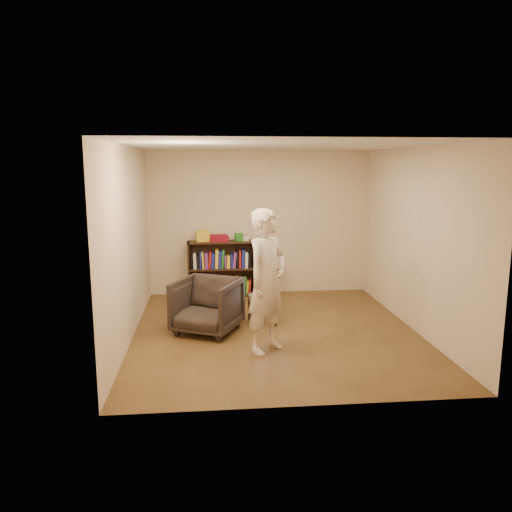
{
  "coord_description": "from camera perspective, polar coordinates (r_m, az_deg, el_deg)",
  "views": [
    {
      "loc": [
        -0.94,
        -6.76,
        2.36
      ],
      "look_at": [
        -0.25,
        0.35,
        1.04
      ],
      "focal_mm": 35.0,
      "sensor_mm": 36.0,
      "label": 1
    }
  ],
  "objects": [
    {
      "name": "wall_left",
      "position": [
        6.93,
        -14.31,
        1.34
      ],
      "size": [
        0.0,
        4.5,
        4.5
      ],
      "primitive_type": "plane",
      "rotation": [
        1.57,
        0.0,
        1.57
      ],
      "color": "beige",
      "rests_on": "floor"
    },
    {
      "name": "wall_back",
      "position": [
        9.12,
        0.37,
        3.79
      ],
      "size": [
        4.0,
        0.0,
        4.0
      ],
      "primitive_type": "plane",
      "rotation": [
        1.57,
        0.0,
        0.0
      ],
      "color": "beige",
      "rests_on": "floor"
    },
    {
      "name": "floor",
      "position": [
        7.22,
        2.23,
        -8.61
      ],
      "size": [
        4.5,
        4.5,
        0.0
      ],
      "primitive_type": "plane",
      "color": "#4E3319",
      "rests_on": "ground"
    },
    {
      "name": "bookshelf",
      "position": [
        9.07,
        -3.96,
        -1.8
      ],
      "size": [
        1.2,
        0.3,
        1.0
      ],
      "color": "black",
      "rests_on": "floor"
    },
    {
      "name": "box_green",
      "position": [
        8.97,
        -1.95,
        2.16
      ],
      "size": [
        0.15,
        0.15,
        0.13
      ],
      "primitive_type": "cube",
      "rotation": [
        0.0,
        0.0,
        0.14
      ],
      "color": "#287B20",
      "rests_on": "bookshelf"
    },
    {
      "name": "stool",
      "position": [
        9.06,
        1.53,
        -1.69
      ],
      "size": [
        0.39,
        0.39,
        0.56
      ],
      "color": "tan",
      "rests_on": "floor"
    },
    {
      "name": "armchair",
      "position": [
        7.12,
        -5.62,
        -5.67
      ],
      "size": [
        1.11,
        1.13,
        0.77
      ],
      "primitive_type": "imported",
      "rotation": [
        0.0,
        0.0,
        -0.45
      ],
      "color": "#2E241F",
      "rests_on": "floor"
    },
    {
      "name": "ceiling",
      "position": [
        6.83,
        2.39,
        12.47
      ],
      "size": [
        4.5,
        4.5,
        0.0
      ],
      "primitive_type": "plane",
      "color": "silver",
      "rests_on": "wall_back"
    },
    {
      "name": "box_yellow",
      "position": [
        8.95,
        -6.1,
        2.29
      ],
      "size": [
        0.25,
        0.19,
        0.19
      ],
      "primitive_type": "cube",
      "rotation": [
        0.0,
        0.0,
        0.1
      ],
      "color": "yellow",
      "rests_on": "bookshelf"
    },
    {
      "name": "side_table",
      "position": [
        7.49,
        0.71,
        -5.1
      ],
      "size": [
        0.41,
        0.41,
        0.42
      ],
      "color": "#331911",
      "rests_on": "floor"
    },
    {
      "name": "box_white",
      "position": [
        8.99,
        -1.2,
        2.04
      ],
      "size": [
        0.11,
        0.11,
        0.09
      ],
      "primitive_type": "cube",
      "rotation": [
        0.0,
        0.0,
        0.02
      ],
      "color": "silver",
      "rests_on": "bookshelf"
    },
    {
      "name": "person",
      "position": [
        6.27,
        1.26,
        -2.89
      ],
      "size": [
        0.78,
        0.78,
        1.82
      ],
      "primitive_type": "imported",
      "rotation": [
        0.0,
        0.0,
        0.8
      ],
      "color": "beige",
      "rests_on": "floor"
    },
    {
      "name": "wall_right",
      "position": [
        7.45,
        17.74,
        1.79
      ],
      "size": [
        0.0,
        4.5,
        4.5
      ],
      "primitive_type": "plane",
      "rotation": [
        1.57,
        0.0,
        -1.57
      ],
      "color": "beige",
      "rests_on": "floor"
    },
    {
      "name": "red_cloth",
      "position": [
        8.96,
        -4.33,
        2.06
      ],
      "size": [
        0.37,
        0.3,
        0.11
      ],
      "primitive_type": "cube",
      "rotation": [
        0.0,
        0.0,
        0.19
      ],
      "color": "maroon",
      "rests_on": "bookshelf"
    },
    {
      "name": "laptop",
      "position": [
        7.48,
        1.04,
        -4.06
      ],
      "size": [
        0.47,
        0.45,
        0.28
      ],
      "rotation": [
        0.0,
        0.0,
        -0.57
      ],
      "color": "silver",
      "rests_on": "side_table"
    }
  ]
}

